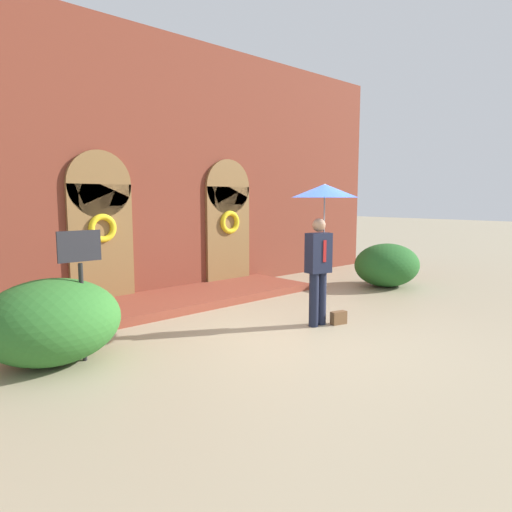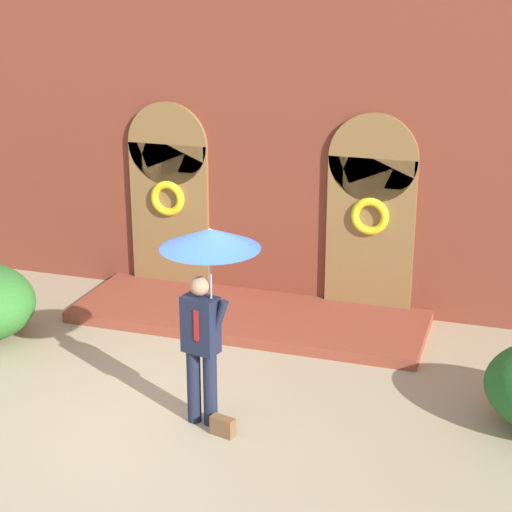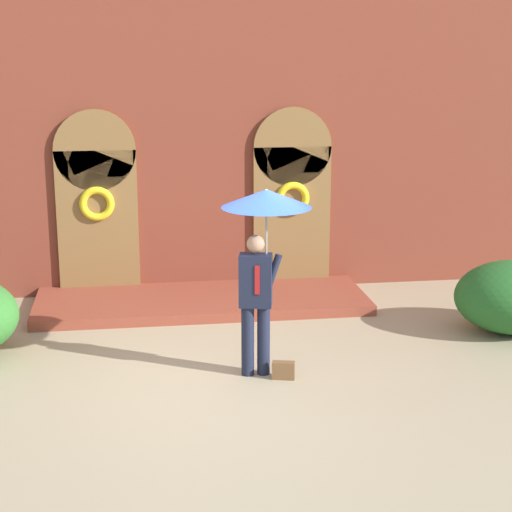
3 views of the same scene
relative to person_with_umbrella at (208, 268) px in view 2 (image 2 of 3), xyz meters
name	(u,v)px [view 2 (image 2 of 3)]	position (x,y,z in m)	size (l,w,h in m)	color
ground_plane	(165,421)	(-0.52, -0.11, -1.91)	(80.00, 80.00, 0.00)	tan
building_facade	(271,129)	(-0.52, 4.04, 0.77)	(14.00, 2.30, 5.60)	brown
person_with_umbrella	(208,268)	(0.00, 0.00, 0.00)	(1.10, 1.10, 2.36)	#191E33
handbag	(223,426)	(0.22, -0.20, -1.80)	(0.28, 0.12, 0.22)	brown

